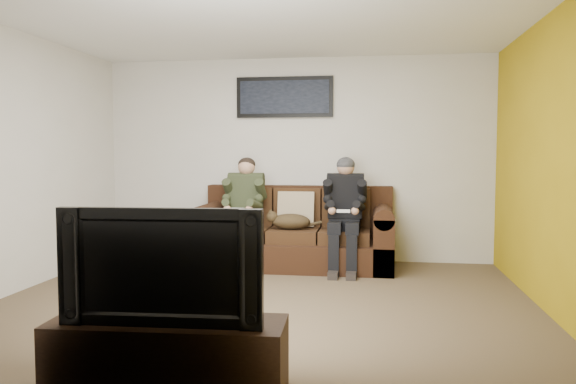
% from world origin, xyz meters
% --- Properties ---
extents(floor, '(5.00, 5.00, 0.00)m').
position_xyz_m(floor, '(0.00, 0.00, 0.00)').
color(floor, brown).
rests_on(floor, ground).
extents(ceiling, '(5.00, 5.00, 0.00)m').
position_xyz_m(ceiling, '(0.00, 0.00, 2.60)').
color(ceiling, silver).
rests_on(ceiling, ground).
extents(wall_back, '(5.00, 0.00, 5.00)m').
position_xyz_m(wall_back, '(0.00, 2.25, 1.30)').
color(wall_back, beige).
rests_on(wall_back, ground).
extents(wall_front, '(5.00, 0.00, 5.00)m').
position_xyz_m(wall_front, '(0.00, -2.25, 1.30)').
color(wall_front, beige).
rests_on(wall_front, ground).
extents(wall_left, '(0.00, 4.50, 4.50)m').
position_xyz_m(wall_left, '(-2.50, 0.00, 1.30)').
color(wall_left, beige).
rests_on(wall_left, ground).
extents(wall_right, '(0.00, 4.50, 4.50)m').
position_xyz_m(wall_right, '(2.50, 0.00, 1.30)').
color(wall_right, beige).
rests_on(wall_right, ground).
extents(accent_wall_right, '(0.00, 4.50, 4.50)m').
position_xyz_m(accent_wall_right, '(2.49, 0.00, 1.30)').
color(accent_wall_right, '#B29211').
rests_on(accent_wall_right, ground).
extents(sofa, '(2.36, 1.02, 0.97)m').
position_xyz_m(sofa, '(0.06, 1.83, 0.37)').
color(sofa, '#311B0E').
rests_on(sofa, ground).
extents(throw_pillow, '(0.45, 0.22, 0.45)m').
position_xyz_m(throw_pillow, '(0.06, 1.88, 0.69)').
color(throw_pillow, tan).
rests_on(throw_pillow, sofa).
extents(throw_blanket, '(0.48, 0.24, 0.09)m').
position_xyz_m(throw_blanket, '(-0.66, 2.13, 0.97)').
color(throw_blanket, tan).
rests_on(throw_blanket, sofa).
extents(person_left, '(0.51, 0.87, 1.33)m').
position_xyz_m(person_left, '(-0.55, 1.64, 0.75)').
color(person_left, brown).
rests_on(person_left, sofa).
extents(person_right, '(0.51, 0.86, 1.34)m').
position_xyz_m(person_right, '(0.67, 1.64, 0.76)').
color(person_right, black).
rests_on(person_right, sofa).
extents(cat, '(0.66, 0.26, 0.24)m').
position_xyz_m(cat, '(0.01, 1.61, 0.57)').
color(cat, '#4E3A1E').
rests_on(cat, sofa).
extents(framed_poster, '(1.25, 0.05, 0.52)m').
position_xyz_m(framed_poster, '(-0.14, 2.22, 2.10)').
color(framed_poster, black).
rests_on(framed_poster, wall_back).
extents(tv_stand, '(1.38, 0.50, 0.43)m').
position_xyz_m(tv_stand, '(-0.16, -1.95, 0.21)').
color(tv_stand, black).
rests_on(tv_stand, ground).
extents(television, '(1.15, 0.20, 0.66)m').
position_xyz_m(television, '(-0.16, -1.95, 0.76)').
color(television, black).
rests_on(television, tv_stand).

